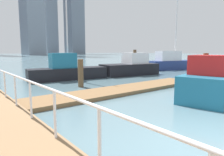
% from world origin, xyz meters
% --- Properties ---
extents(ground_plane, '(300.00, 300.00, 0.00)m').
position_xyz_m(ground_plane, '(0.00, 20.00, 0.00)').
color(ground_plane, slate).
extents(floating_dock, '(12.05, 2.00, 0.18)m').
position_xyz_m(floating_dock, '(2.52, 6.83, 0.09)').
color(floating_dock, olive).
rests_on(floating_dock, ground_plane).
extents(boardwalk_railing, '(0.06, 25.02, 1.08)m').
position_xyz_m(boardwalk_railing, '(-3.15, 8.27, 1.24)').
color(boardwalk_railing, white).
rests_on(boardwalk_railing, boardwalk).
extents(dock_piling_0, '(0.30, 0.30, 2.38)m').
position_xyz_m(dock_piling_0, '(8.64, 11.82, 1.19)').
color(dock_piling_0, '#473826').
rests_on(dock_piling_0, ground_plane).
extents(dock_piling_1, '(0.35, 0.35, 1.76)m').
position_xyz_m(dock_piling_1, '(1.57, 9.55, 0.88)').
color(dock_piling_1, brown).
rests_on(dock_piling_1, ground_plane).
extents(dock_piling_2, '(0.24, 0.24, 2.17)m').
position_xyz_m(dock_piling_2, '(4.90, 3.25, 1.09)').
color(dock_piling_2, brown).
rests_on(dock_piling_2, ground_plane).
extents(moored_boat_0, '(5.54, 3.04, 2.09)m').
position_xyz_m(moored_boat_0, '(5.13, 2.97, 0.77)').
color(moored_boat_0, '#1E6B8C').
rests_on(moored_boat_0, ground_plane).
extents(moored_boat_1, '(5.74, 2.92, 2.10)m').
position_xyz_m(moored_boat_1, '(8.59, 12.29, 0.76)').
color(moored_boat_1, black).
rests_on(moored_boat_1, ground_plane).
extents(moored_boat_3, '(7.37, 3.35, 9.90)m').
position_xyz_m(moored_boat_3, '(16.61, 13.15, 0.87)').
color(moored_boat_3, navy).
rests_on(moored_boat_3, ground_plane).
extents(moored_boat_5, '(6.32, 2.53, 8.23)m').
position_xyz_m(moored_boat_5, '(2.39, 13.13, 0.75)').
color(moored_boat_5, black).
rests_on(moored_boat_5, ground_plane).
extents(skyline_tower_7, '(10.53, 12.03, 55.15)m').
position_xyz_m(skyline_tower_7, '(66.91, 131.19, 27.58)').
color(skyline_tower_7, slate).
rests_on(skyline_tower_7, ground_plane).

